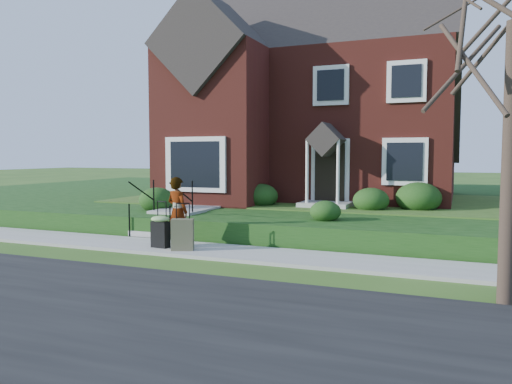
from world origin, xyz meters
The scene contains 11 objects.
ground centered at (0.00, 0.00, 0.00)m, with size 120.00×120.00×0.00m, color #2D5119.
street centered at (0.00, -5.00, 0.01)m, with size 60.00×6.00×0.01m, color black.
sidewalk centered at (0.00, 0.00, 0.04)m, with size 60.00×1.60×0.08m, color #9E9B93.
terrace centered at (4.00, 10.90, 0.30)m, with size 44.00×20.00×0.60m, color #12380F.
walkway centered at (-2.50, 5.00, 0.63)m, with size 1.20×6.00×0.06m, color #9E9B93.
main_house centered at (-0.21, 9.61, 5.26)m, with size 10.40×10.20×9.40m.
front_steps centered at (-2.50, 1.84, 0.47)m, with size 1.40×2.02×1.50m.
foundation_shrubs centered at (-0.18, 4.91, 1.03)m, with size 9.86×4.54×0.97m.
woman centered at (-1.18, 0.13, 0.93)m, with size 0.62×0.41×1.70m, color #999999.
suitcase_black centered at (-1.45, -0.23, 0.51)m, with size 0.49×0.42×1.12m.
suitcase_olive centered at (-0.78, -0.33, 0.45)m, with size 0.58×0.46×1.11m.
Camera 1 is at (5.19, -10.41, 2.32)m, focal length 35.00 mm.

